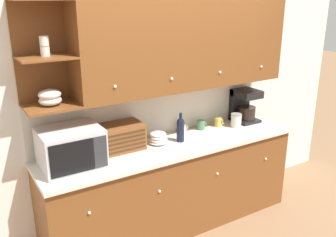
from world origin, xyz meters
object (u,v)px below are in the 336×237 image
at_px(wine_bottle, 181,129).
at_px(mug_blue_second, 182,128).
at_px(bread_box, 120,137).
at_px(storage_canister, 236,120).
at_px(mug_patterned_third, 201,125).
at_px(bowl_stack_on_counter, 158,138).
at_px(mug, 218,122).
at_px(coffee_maker, 244,105).
at_px(microwave, 71,148).

bearing_deg(wine_bottle, mug_blue_second, 52.27).
distance_m(bread_box, storage_canister, 1.33).
relative_size(wine_bottle, mug_patterned_third, 2.89).
xyz_separation_m(bowl_stack_on_counter, mug_patterned_third, (0.59, 0.11, -0.01)).
bearing_deg(mug, mug_patterned_third, 173.46).
relative_size(wine_bottle, coffee_maker, 0.80).
height_order(microwave, mug_blue_second, microwave).
height_order(bread_box, mug_blue_second, bread_box).
bearing_deg(coffee_maker, bowl_stack_on_counter, -175.82).
xyz_separation_m(microwave, mug_blue_second, (1.24, 0.20, -0.12)).
relative_size(microwave, bread_box, 1.19).
distance_m(mug_blue_second, storage_canister, 0.61).
xyz_separation_m(wine_bottle, storage_canister, (0.74, 0.03, -0.06)).
distance_m(bread_box, mug_blue_second, 0.75).
bearing_deg(bowl_stack_on_counter, mug_blue_second, 20.80).
distance_m(microwave, wine_bottle, 1.08).
bearing_deg(mug_patterned_third, bread_box, -177.16).
relative_size(bread_box, mug_patterned_third, 4.15).
xyz_separation_m(bread_box, mug, (1.17, 0.02, -0.07)).
bearing_deg(mug_patterned_third, bowl_stack_on_counter, -169.69).
bearing_deg(coffee_maker, microwave, -175.96).
distance_m(bowl_stack_on_counter, wine_bottle, 0.24).
xyz_separation_m(bowl_stack_on_counter, mug_blue_second, (0.38, 0.14, -0.01)).
height_order(wine_bottle, mug, wine_bottle).
bearing_deg(mug, bowl_stack_on_counter, -174.12).
xyz_separation_m(bowl_stack_on_counter, mug, (0.80, 0.08, -0.01)).
height_order(bowl_stack_on_counter, coffee_maker, coffee_maker).
height_order(microwave, mug_patterned_third, microwave).
xyz_separation_m(microwave, coffee_maker, (2.04, 0.14, 0.01)).
bearing_deg(mug, mug_blue_second, 172.06).
height_order(microwave, bowl_stack_on_counter, microwave).
bearing_deg(mug_blue_second, coffee_maker, -4.08).
bearing_deg(microwave, mug, 4.83).
relative_size(microwave, coffee_maker, 1.37).
xyz_separation_m(wine_bottle, mug_patterned_third, (0.38, 0.17, -0.08)).
relative_size(wine_bottle, mug, 2.98).
distance_m(wine_bottle, mug, 0.61).
relative_size(bowl_stack_on_counter, mug, 1.98).
bearing_deg(microwave, bowl_stack_on_counter, 3.85).
distance_m(bowl_stack_on_counter, storage_canister, 0.96).
bearing_deg(bowl_stack_on_counter, bread_box, 170.83).
xyz_separation_m(mug, storage_canister, (0.15, -0.11, 0.02)).
bearing_deg(mug_blue_second, wine_bottle, -127.73).
bearing_deg(storage_canister, bread_box, 176.08).
height_order(microwave, wine_bottle, microwave).
bearing_deg(mug_patterned_third, microwave, -173.51).
bearing_deg(storage_canister, microwave, -179.15).
bearing_deg(microwave, wine_bottle, -0.37).
bearing_deg(mug_blue_second, storage_canister, -16.62).
bearing_deg(coffee_maker, mug_patterned_third, 177.88).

